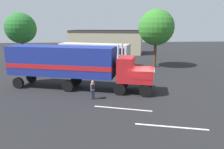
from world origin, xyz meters
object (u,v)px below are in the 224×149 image
Objects in this scene: person_bystander at (93,89)px; parked_bus at (94,52)px; semi_truck at (72,63)px; tree_left at (156,27)px; tree_center at (21,28)px.

parked_bus reaches higher than person_bystander.
semi_truck reaches higher than parked_bus.
tree_left is (9.12, -1.91, 3.77)m from parked_bus.
semi_truck is 12.03m from parked_bus.
person_bystander is 15.19m from parked_bus.
semi_truck reaches higher than person_bystander.
parked_bus is 10.05m from tree_left.
semi_truck is 1.28× the size of parked_bus.
semi_truck is at bearing -99.74° from parked_bus.
semi_truck is 15.30m from tree_left.
person_bystander is at bearing -124.81° from tree_left.
parked_bus is 1.38× the size of tree_center.
person_bystander is at bearing -59.38° from semi_truck.
person_bystander is at bearing -56.36° from tree_center.
tree_left is (9.20, 13.23, 4.94)m from person_bystander.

